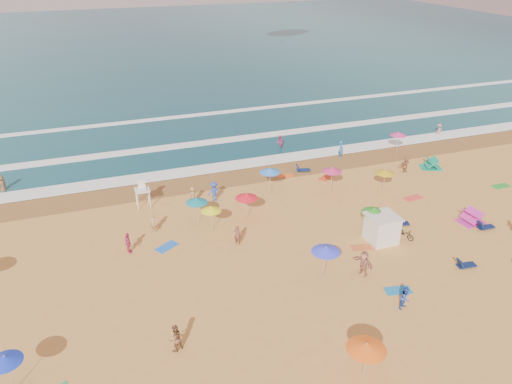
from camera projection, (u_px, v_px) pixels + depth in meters
name	position (u px, v px, depth m)	size (l,w,h in m)	color
ground	(311.00, 239.00, 37.60)	(220.00, 220.00, 0.00)	gold
ocean	(145.00, 45.00, 108.24)	(220.00, 140.00, 0.18)	#0C4756
wet_sand	(255.00, 174.00, 48.11)	(220.00, 220.00, 0.00)	olive
surf_foam	(229.00, 142.00, 55.48)	(200.00, 18.70, 0.05)	white
cabana	(382.00, 229.00, 36.94)	(2.00, 2.00, 2.00)	silver
cabana_roof	(383.00, 217.00, 36.46)	(2.20, 2.20, 0.12)	silver
bicycle	(405.00, 233.00, 37.52)	(0.55, 1.59, 0.84)	black
lifeguard_stand	(143.00, 195.00, 41.76)	(1.20, 1.20, 2.10)	white
beach_umbrellas	(328.00, 219.00, 36.03)	(53.92, 31.50, 0.68)	#E5F119
loungers	(410.00, 246.00, 36.44)	(50.50, 26.10, 0.34)	#0F164B
towels	(322.00, 247.00, 36.54)	(49.05, 25.05, 0.03)	#E21C5B
popup_tents	(449.00, 186.00, 44.38)	(6.03, 12.00, 1.20)	#CA2C9D
beachgoers	(288.00, 201.00, 41.40)	(47.36, 28.15, 2.08)	tan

